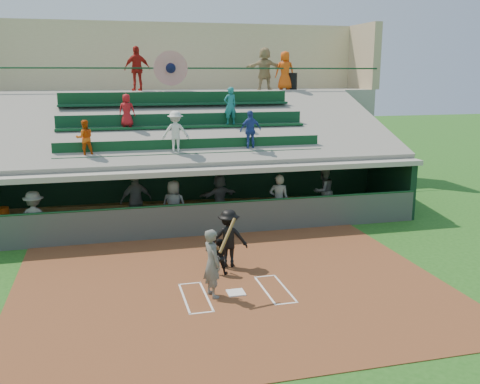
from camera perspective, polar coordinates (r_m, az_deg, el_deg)
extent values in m
plane|color=#1F5417|center=(13.60, -0.44, -10.81)|extent=(100.00, 100.00, 0.00)
cube|color=brown|center=(14.04, -0.94, -9.99)|extent=(11.00, 9.00, 0.02)
cube|color=white|center=(13.59, -0.44, -10.68)|extent=(0.43, 0.43, 0.03)
cube|color=white|center=(13.45, -3.61, -11.01)|extent=(0.05, 1.80, 0.01)
cube|color=white|center=(13.78, 2.64, -10.41)|extent=(0.05, 1.80, 0.01)
cube|color=white|center=(13.37, -5.97, -11.21)|extent=(0.05, 1.80, 0.01)
cube|color=silver|center=(13.93, 4.84, -10.16)|extent=(0.05, 1.80, 0.01)
cube|color=white|center=(14.22, -5.39, -9.69)|extent=(0.60, 0.05, 0.01)
cube|color=silver|center=(14.65, 2.65, -8.97)|extent=(0.60, 0.05, 0.01)
cube|color=white|center=(12.60, -4.08, -12.72)|extent=(0.60, 0.05, 0.01)
cube|color=white|center=(13.07, 4.98, -11.76)|extent=(0.60, 0.05, 0.01)
cube|color=gray|center=(19.85, -5.11, -3.18)|extent=(16.00, 3.50, 0.04)
cube|color=gray|center=(25.98, -7.61, 5.64)|extent=(20.00, 3.00, 4.60)
cube|color=#494E4A|center=(18.04, -4.24, -3.04)|extent=(16.00, 0.06, 1.10)
cylinder|color=#154221|center=(17.90, -4.27, -1.28)|extent=(16.00, 0.08, 0.08)
cube|color=black|center=(21.27, -5.92, 0.87)|extent=(16.00, 0.25, 2.20)
cube|color=black|center=(22.25, 15.62, 0.98)|extent=(0.25, 3.50, 2.20)
cube|color=#99978B|center=(19.37, -5.23, 3.03)|extent=(16.40, 3.90, 0.18)
cube|color=gray|center=(22.97, -6.57, 1.85)|extent=(16.40, 3.50, 2.30)
cube|color=gray|center=(24.40, -7.16, 5.20)|extent=(16.40, 0.30, 4.60)
cube|color=gray|center=(21.02, -6.11, 7.20)|extent=(16.40, 6.51, 2.37)
cube|color=#0D3B22|center=(18.76, -4.99, 4.12)|extent=(9.40, 0.42, 0.08)
cube|color=#0C361C|center=(18.92, -5.11, 4.98)|extent=(9.40, 0.06, 0.45)
cube|color=#0D3D1F|center=(20.54, -5.90, 6.94)|extent=(9.40, 0.42, 0.08)
cube|color=#0C361F|center=(20.71, -6.00, 7.71)|extent=(9.40, 0.06, 0.45)
cube|color=#0B331E|center=(22.36, -6.67, 9.31)|extent=(9.40, 0.42, 0.08)
cube|color=#0D3A1C|center=(22.54, -6.76, 10.00)|extent=(9.40, 0.06, 0.45)
imported|color=#D6510C|center=(18.55, -16.23, 5.56)|extent=(0.64, 0.54, 1.20)
imported|color=silver|center=(18.68, -6.88, 6.39)|extent=(1.01, 0.69, 1.44)
imported|color=#243E92|center=(19.21, 1.13, 6.61)|extent=(0.88, 0.50, 1.41)
imported|color=#A81318|center=(20.38, -11.99, 8.51)|extent=(0.66, 0.50, 1.21)
imported|color=#1A7377|center=(20.91, -1.06, 9.18)|extent=(0.59, 0.46, 1.43)
cylinder|color=#133C20|center=(24.30, -7.41, 12.97)|extent=(20.00, 0.07, 0.07)
cylinder|color=red|center=(24.28, -7.41, 12.97)|extent=(1.50, 0.06, 1.50)
sphere|color=black|center=(24.25, -7.40, 12.97)|extent=(0.44, 0.44, 0.44)
cube|color=#C6B384|center=(27.29, -8.24, 14.16)|extent=(20.00, 0.40, 3.20)
cube|color=tan|center=(28.73, 12.99, 13.89)|extent=(0.40, 3.00, 3.20)
imported|color=#535651|center=(13.14, -2.99, -7.58)|extent=(0.56, 0.71, 1.71)
cylinder|color=olive|center=(12.83, -1.36, -4.64)|extent=(0.56, 0.54, 0.75)
sphere|color=brown|center=(13.04, -2.44, -5.99)|extent=(0.10, 0.10, 0.10)
imported|color=black|center=(14.67, -2.29, -6.85)|extent=(0.56, 0.48, 1.00)
imported|color=black|center=(15.13, -1.21, -4.94)|extent=(1.19, 0.86, 1.65)
cube|color=olive|center=(20.89, -6.13, -1.66)|extent=(16.01, 2.17, 0.48)
cube|color=silver|center=(19.55, -23.71, -3.47)|extent=(0.74, 0.58, 0.62)
cylinder|color=#C8460B|center=(19.48, -23.92, -2.04)|extent=(0.37, 0.37, 0.37)
imported|color=#52544F|center=(18.09, -21.06, -2.63)|extent=(1.20, 0.79, 1.75)
imported|color=#575A55|center=(19.15, -11.02, -0.89)|extent=(1.22, 0.75, 1.94)
imported|color=#5A5D58|center=(18.56, -7.06, -1.46)|extent=(1.01, 0.85, 1.77)
imported|color=#5F625C|center=(20.09, -2.19, -0.46)|extent=(1.61, 0.93, 1.65)
imported|color=#5A5C57|center=(18.99, 4.17, -0.90)|extent=(0.80, 0.67, 1.88)
imported|color=#565853|center=(20.70, 8.89, 0.09)|extent=(1.09, 0.97, 1.87)
cylinder|color=black|center=(25.90, 5.51, 11.66)|extent=(0.53, 0.53, 0.80)
imported|color=#B11A14|center=(24.37, -10.91, 12.78)|extent=(1.21, 0.70, 1.94)
imported|color=#E64E0D|center=(25.63, 4.81, 12.77)|extent=(0.94, 0.68, 1.79)
imported|color=tan|center=(25.86, 2.65, 13.01)|extent=(1.92, 1.22, 1.98)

